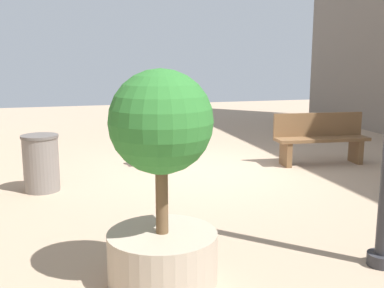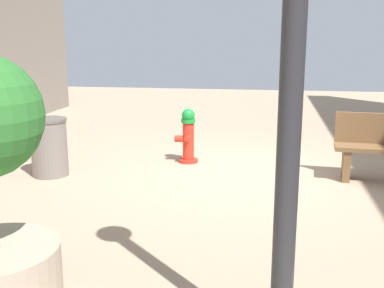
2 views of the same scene
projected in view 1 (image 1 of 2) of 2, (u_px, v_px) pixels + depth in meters
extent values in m
plane|color=tan|center=(209.00, 171.00, 8.31)|extent=(23.40, 23.40, 0.00)
cylinder|color=red|center=(152.00, 165.00, 8.58)|extent=(0.31, 0.31, 0.05)
cylinder|color=red|center=(152.00, 148.00, 8.52)|extent=(0.18, 0.18, 0.61)
cylinder|color=#198C33|center=(152.00, 130.00, 8.46)|extent=(0.23, 0.23, 0.06)
sphere|color=#198C33|center=(152.00, 125.00, 8.44)|extent=(0.21, 0.21, 0.21)
cylinder|color=red|center=(154.00, 145.00, 8.38)|extent=(0.09, 0.14, 0.08)
cylinder|color=red|center=(150.00, 143.00, 8.63)|extent=(0.09, 0.14, 0.08)
cylinder|color=red|center=(144.00, 147.00, 8.46)|extent=(0.15, 0.12, 0.11)
cube|color=brown|center=(356.00, 151.00, 8.88)|extent=(0.13, 0.40, 0.45)
cube|color=brown|center=(286.00, 154.00, 8.63)|extent=(0.13, 0.40, 0.45)
cube|color=brown|center=(322.00, 139.00, 8.71)|extent=(1.79, 0.59, 0.06)
cube|color=brown|center=(318.00, 124.00, 8.85)|extent=(1.76, 0.21, 0.44)
cylinder|color=tan|center=(163.00, 257.00, 4.20)|extent=(0.99, 0.99, 0.46)
cylinder|color=brown|center=(162.00, 193.00, 4.09)|extent=(0.11, 0.11, 0.73)
sphere|color=#2D722D|center=(161.00, 122.00, 3.97)|extent=(0.90, 0.90, 0.90)
cylinder|color=#2D2D33|center=(381.00, 259.00, 4.55)|extent=(0.28, 0.28, 0.12)
cylinder|color=slate|center=(41.00, 164.00, 7.00)|extent=(0.52, 0.52, 0.81)
cylinder|color=#5B5551|center=(39.00, 136.00, 6.92)|extent=(0.55, 0.55, 0.04)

